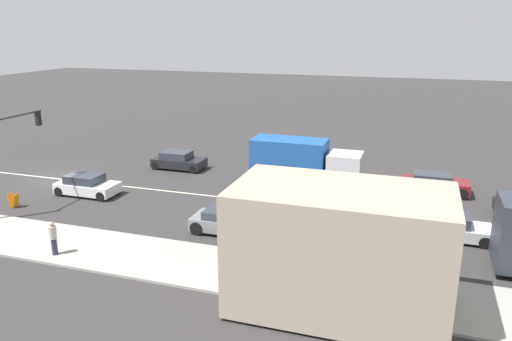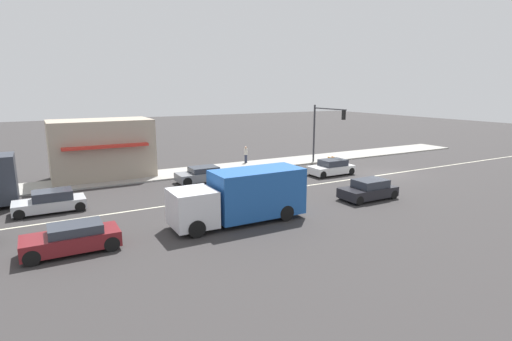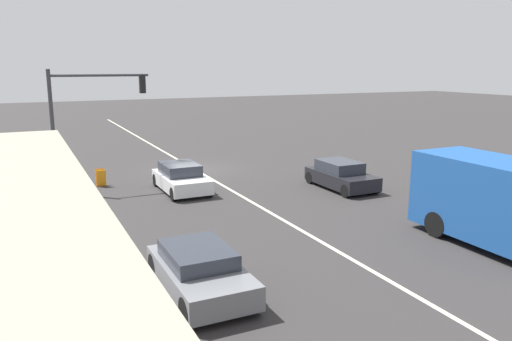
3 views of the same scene
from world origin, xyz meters
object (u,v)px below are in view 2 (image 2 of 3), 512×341
(warning_aframe_sign, at_px, (331,161))
(sedan_maroon, at_px, (72,238))
(van_white, at_px, (331,168))
(traffic_signal_main, at_px, (324,125))
(delivery_truck, at_px, (243,196))
(sedan_dark, at_px, (368,190))
(pedestrian, at_px, (246,154))
(sedan_silver, at_px, (50,202))
(suv_grey, at_px, (202,175))

(warning_aframe_sign, xyz_separation_m, sedan_maroon, (-10.50, 23.64, 0.21))
(van_white, xyz_separation_m, sedan_maroon, (-7.20, 20.94, 0.01))
(traffic_signal_main, bearing_deg, delivery_truck, 127.73)
(traffic_signal_main, relative_size, van_white, 1.44)
(van_white, height_order, sedan_dark, sedan_dark)
(warning_aframe_sign, distance_m, sedan_maroon, 25.87)
(delivery_truck, bearing_deg, sedan_dark, -90.00)
(pedestrian, distance_m, warning_aframe_sign, 8.28)
(pedestrian, height_order, sedan_maroon, pedestrian)
(traffic_signal_main, xyz_separation_m, sedan_dark, (-11.12, 4.93, -3.27))
(delivery_truck, distance_m, van_white, 14.23)
(delivery_truck, relative_size, van_white, 1.93)
(warning_aframe_sign, bearing_deg, sedan_silver, 97.76)
(sedan_dark, relative_size, sedan_maroon, 0.94)
(delivery_truck, height_order, sedan_maroon, delivery_truck)
(suv_grey, xyz_separation_m, sedan_dark, (-10.00, -7.94, 0.02))
(traffic_signal_main, relative_size, sedan_dark, 1.45)
(sedan_silver, xyz_separation_m, van_white, (-0.00, -21.53, 0.02))
(warning_aframe_sign, bearing_deg, van_white, 140.71)
(warning_aframe_sign, xyz_separation_m, suv_grey, (-0.50, 13.43, 0.19))
(van_white, bearing_deg, pedestrian, 27.09)
(pedestrian, bearing_deg, sedan_silver, 114.64)
(sedan_silver, bearing_deg, pedestrian, -65.36)
(warning_aframe_sign, relative_size, sedan_dark, 0.22)
(van_white, bearing_deg, sedan_silver, 90.00)
(traffic_signal_main, distance_m, pedestrian, 8.00)
(delivery_truck, height_order, sedan_dark, delivery_truck)
(delivery_truck, height_order, sedan_silver, delivery_truck)
(sedan_silver, xyz_separation_m, sedan_dark, (-7.20, -18.73, 0.02))
(warning_aframe_sign, height_order, delivery_truck, delivery_truck)
(van_white, height_order, sedan_maroon, van_white)
(van_white, bearing_deg, suv_grey, 75.38)
(delivery_truck, xyz_separation_m, van_white, (7.20, -12.24, -0.84))
(warning_aframe_sign, distance_m, suv_grey, 13.44)
(van_white, bearing_deg, sedan_maroon, 108.98)
(delivery_truck, relative_size, suv_grey, 1.93)
(pedestrian, distance_m, van_white, 8.99)
(sedan_maroon, bearing_deg, sedan_dark, -90.00)
(pedestrian, bearing_deg, warning_aframe_sign, -124.68)
(pedestrian, relative_size, suv_grey, 0.42)
(van_white, distance_m, sedan_maroon, 22.14)
(traffic_signal_main, height_order, pedestrian, traffic_signal_main)
(sedan_silver, height_order, van_white, van_white)
(suv_grey, bearing_deg, sedan_dark, -141.55)
(pedestrian, bearing_deg, van_white, -152.91)
(traffic_signal_main, relative_size, pedestrian, 3.46)
(delivery_truck, bearing_deg, sedan_silver, 52.21)
(traffic_signal_main, xyz_separation_m, warning_aframe_sign, (-0.62, -0.57, -3.47))
(suv_grey, bearing_deg, sedan_maroon, 134.42)
(pedestrian, bearing_deg, sedan_maroon, 132.06)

